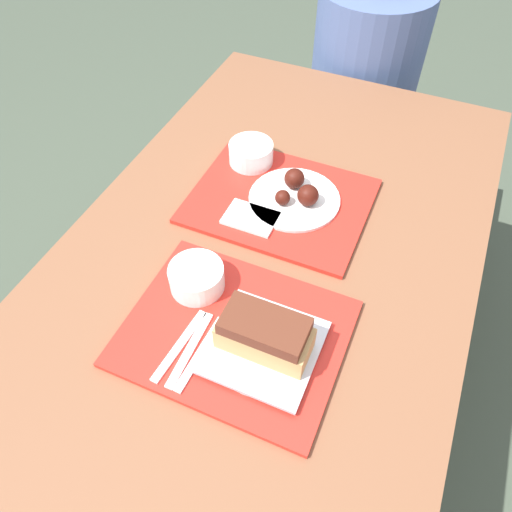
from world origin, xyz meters
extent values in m
plane|color=#424C3D|center=(0.00, 0.00, 0.00)|extent=(12.00, 12.00, 0.00)
cube|color=brown|center=(0.00, 0.00, 0.71)|extent=(0.90, 1.69, 0.04)
cylinder|color=brown|center=(-0.39, 0.77, 0.35)|extent=(0.07, 0.07, 0.69)
cylinder|color=brown|center=(0.39, 0.77, 0.35)|extent=(0.07, 0.07, 0.69)
cube|color=brown|center=(0.00, 1.07, 0.44)|extent=(0.85, 0.28, 0.04)
cylinder|color=brown|center=(-0.37, 1.07, 0.21)|extent=(0.06, 0.06, 0.42)
cylinder|color=brown|center=(0.37, 1.07, 0.21)|extent=(0.06, 0.06, 0.42)
cube|color=red|center=(0.02, -0.16, 0.74)|extent=(0.42, 0.34, 0.01)
cube|color=red|center=(-0.03, 0.22, 0.74)|extent=(0.42, 0.34, 0.01)
cylinder|color=white|center=(-0.09, -0.09, 0.77)|extent=(0.11, 0.11, 0.05)
cylinder|color=beige|center=(-0.09, -0.09, 0.79)|extent=(0.10, 0.10, 0.01)
cylinder|color=white|center=(0.09, -0.17, 0.75)|extent=(0.19, 0.19, 0.01)
cube|color=silver|center=(0.09, -0.17, 0.76)|extent=(0.20, 0.20, 0.01)
cube|color=tan|center=(0.09, -0.17, 0.79)|extent=(0.17, 0.08, 0.06)
cube|color=#562819|center=(0.09, -0.17, 0.83)|extent=(0.15, 0.08, 0.03)
cube|color=white|center=(-0.04, -0.23, 0.75)|extent=(0.02, 0.17, 0.00)
cube|color=white|center=(-0.01, -0.23, 0.75)|extent=(0.02, 0.17, 0.00)
cube|color=white|center=(-0.06, -0.23, 0.75)|extent=(0.03, 0.17, 0.00)
cylinder|color=white|center=(-0.15, 0.33, 0.77)|extent=(0.11, 0.11, 0.05)
cylinder|color=beige|center=(-0.15, 0.33, 0.79)|extent=(0.10, 0.10, 0.01)
cylinder|color=white|center=(0.00, 0.23, 0.75)|extent=(0.22, 0.22, 0.01)
sphere|color=#42140C|center=(0.03, 0.23, 0.78)|extent=(0.05, 0.05, 0.05)
sphere|color=#42140C|center=(-0.02, 0.27, 0.78)|extent=(0.05, 0.05, 0.05)
sphere|color=#42140C|center=(-0.02, 0.20, 0.77)|extent=(0.04, 0.04, 0.04)
cube|color=white|center=(-0.07, 0.13, 0.75)|extent=(0.12, 0.08, 0.01)
cylinder|color=#4C6093|center=(-0.04, 1.07, 0.69)|extent=(0.38, 0.38, 0.46)
camera|label=1|loc=(0.27, -0.61, 1.58)|focal=35.00mm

